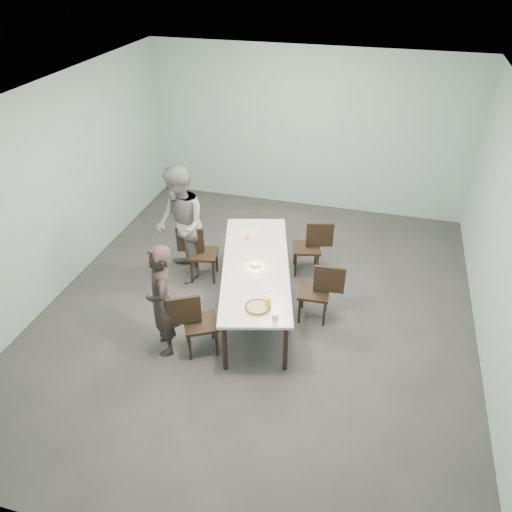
% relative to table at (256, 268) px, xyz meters
% --- Properties ---
extents(ground, '(7.00, 7.00, 0.00)m').
position_rel_table_xyz_m(ground, '(0.05, -0.05, -0.69)').
color(ground, '#333335').
rests_on(ground, ground).
extents(room_shell, '(6.02, 7.02, 3.01)m').
position_rel_table_xyz_m(room_shell, '(0.05, -0.05, 1.33)').
color(room_shell, '#96BCB8').
rests_on(room_shell, ground).
extents(table, '(1.54, 2.74, 0.75)m').
position_rel_table_xyz_m(table, '(0.00, 0.00, 0.00)').
color(table, white).
rests_on(table, ground).
extents(chair_near_left, '(0.65, 0.57, 0.87)m').
position_rel_table_xyz_m(chair_near_left, '(-0.52, -1.05, -0.19)').
color(chair_near_left, black).
rests_on(chair_near_left, ground).
extents(chair_far_left, '(0.64, 0.49, 0.87)m').
position_rel_table_xyz_m(chair_far_left, '(-1.06, 0.51, -0.19)').
color(chair_far_left, black).
rests_on(chair_far_left, ground).
extents(chair_near_right, '(0.62, 0.44, 0.87)m').
position_rel_table_xyz_m(chair_near_right, '(0.91, 0.02, -0.19)').
color(chair_near_right, black).
rests_on(chair_near_right, ground).
extents(chair_far_right, '(0.65, 0.51, 0.87)m').
position_rel_table_xyz_m(chair_far_right, '(0.60, 1.14, -0.19)').
color(chair_far_right, black).
rests_on(chair_far_right, ground).
extents(diner_near, '(0.59, 0.67, 1.55)m').
position_rel_table_xyz_m(diner_near, '(-0.90, -1.11, 0.08)').
color(diner_near, black).
rests_on(diner_near, ground).
extents(diner_far, '(1.08, 1.13, 1.83)m').
position_rel_table_xyz_m(diner_far, '(-1.30, 0.48, 0.22)').
color(diner_far, slate).
rests_on(diner_far, ground).
extents(pizza, '(0.34, 0.34, 0.04)m').
position_rel_table_xyz_m(pizza, '(0.27, -0.91, 0.08)').
color(pizza, white).
rests_on(pizza, table).
extents(side_plate, '(0.18, 0.18, 0.01)m').
position_rel_table_xyz_m(side_plate, '(0.28, -0.49, 0.06)').
color(side_plate, white).
rests_on(side_plate, table).
extents(beer_glass, '(0.08, 0.08, 0.15)m').
position_rel_table_xyz_m(beer_glass, '(0.39, -0.86, 0.13)').
color(beer_glass, yellow).
rests_on(beer_glass, table).
extents(water_tumbler, '(0.08, 0.08, 0.09)m').
position_rel_table_xyz_m(water_tumbler, '(0.52, -1.06, 0.10)').
color(water_tumbler, silver).
rests_on(water_tumbler, table).
extents(tealight, '(0.06, 0.06, 0.05)m').
position_rel_table_xyz_m(tealight, '(0.01, -0.04, 0.08)').
color(tealight, silver).
rests_on(tealight, table).
extents(amber_tumbler, '(0.07, 0.07, 0.08)m').
position_rel_table_xyz_m(amber_tumbler, '(-0.30, 0.63, 0.10)').
color(amber_tumbler, yellow).
rests_on(amber_tumbler, table).
extents(menu, '(0.35, 0.29, 0.01)m').
position_rel_table_xyz_m(menu, '(-0.31, 0.82, 0.06)').
color(menu, silver).
rests_on(menu, table).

